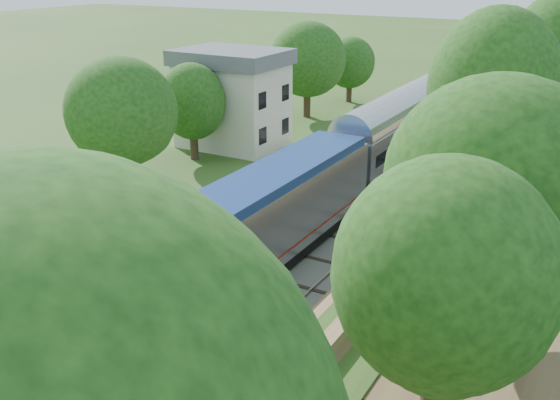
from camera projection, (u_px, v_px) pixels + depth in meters
The scene contains 10 objects.
trackbed at pixel (503, 100), 69.70m from camera, with size 9.50×170.00×0.28m.
platform at pixel (225, 219), 37.45m from camera, with size 6.40×68.00×0.38m, color gray.
yellow_stripe at pixel (266, 225), 36.05m from camera, with size 0.55×68.00×0.01m, color gold.
station_building at pixel (233, 98), 51.47m from camera, with size 8.60×6.60×8.00m.
signal_gantry at pixel (503, 64), 63.72m from camera, with size 8.40×0.38×6.20m.
trees_behind_platform at pixel (190, 120), 42.45m from camera, with size 7.82×53.32×7.21m.
train at pixel (497, 71), 74.01m from camera, with size 3.20×128.16×4.71m.
lamppost_far at pixel (135, 249), 28.36m from camera, with size 0.45×0.45×4.54m.
signal_platform at pixel (91, 249), 24.91m from camera, with size 0.33×0.27×5.71m.
signal_farside at pixel (454, 151), 36.53m from camera, with size 0.37×0.29×6.76m.
Camera 1 is at (14.93, -12.27, 14.70)m, focal length 40.00 mm.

